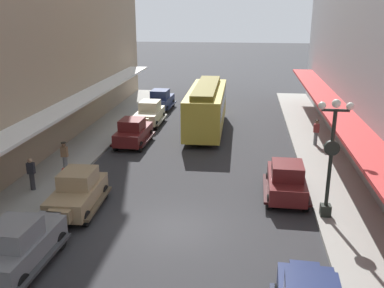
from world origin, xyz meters
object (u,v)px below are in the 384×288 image
(pedestrian_0, at_px, (65,156))
(parked_car_1, at_px, (19,244))
(parked_car_5, at_px, (161,99))
(pedestrian_1, at_px, (316,132))
(parked_car_2, at_px, (149,113))
(parked_car_6, at_px, (286,179))
(pedestrian_2, at_px, (31,174))
(parked_car_0, at_px, (77,191))
(fire_hydrant, at_px, (64,175))
(parked_car_4, at_px, (133,131))
(streetcar, at_px, (206,106))
(lamp_post_with_clock, at_px, (331,154))

(pedestrian_0, bearing_deg, parked_car_1, -76.78)
(parked_car_5, relative_size, pedestrian_1, 2.58)
(parked_car_2, height_order, parked_car_6, same)
(parked_car_1, xyz_separation_m, pedestrian_2, (-2.68, 6.24, 0.05))
(parked_car_0, height_order, pedestrian_1, parked_car_0)
(parked_car_1, xyz_separation_m, pedestrian_0, (-2.08, 8.87, 0.07))
(parked_car_1, bearing_deg, pedestrian_1, 51.67)
(fire_hydrant, distance_m, pedestrian_0, 1.77)
(parked_car_6, distance_m, fire_hydrant, 11.22)
(parked_car_5, relative_size, pedestrian_0, 2.58)
(pedestrian_1, bearing_deg, parked_car_4, -174.68)
(pedestrian_2, bearing_deg, parked_car_2, 77.88)
(parked_car_5, bearing_deg, parked_car_6, -61.53)
(parked_car_4, distance_m, pedestrian_1, 12.05)
(pedestrian_1, xyz_separation_m, pedestrian_2, (-14.99, -9.33, -0.02))
(streetcar, height_order, lamp_post_with_clock, lamp_post_with_clock)
(parked_car_1, distance_m, streetcar, 19.18)
(parked_car_2, height_order, fire_hydrant, parked_car_2)
(parked_car_6, bearing_deg, parked_car_5, 118.47)
(parked_car_6, bearing_deg, pedestrian_0, 171.91)
(parked_car_0, bearing_deg, fire_hydrant, 123.82)
(parked_car_1, bearing_deg, parked_car_5, 89.77)
(parked_car_6, xyz_separation_m, pedestrian_0, (-11.82, 1.68, 0.07))
(parked_car_4, height_order, pedestrian_0, parked_car_4)
(parked_car_4, relative_size, fire_hydrant, 5.23)
(lamp_post_with_clock, bearing_deg, fire_hydrant, 170.72)
(parked_car_0, xyz_separation_m, fire_hydrant, (-1.79, 2.67, -0.38))
(pedestrian_1, bearing_deg, parked_car_2, 160.83)
(parked_car_6, height_order, pedestrian_2, parked_car_6)
(parked_car_1, height_order, parked_car_4, same)
(lamp_post_with_clock, bearing_deg, parked_car_2, 127.16)
(pedestrian_0, bearing_deg, pedestrian_1, 24.97)
(parked_car_2, distance_m, streetcar, 4.83)
(streetcar, xyz_separation_m, lamp_post_with_clock, (6.48, -13.36, 1.08))
(parked_car_0, relative_size, parked_car_5, 1.00)
(parked_car_5, height_order, streetcar, streetcar)
(fire_hydrant, bearing_deg, parked_car_6, -0.43)
(parked_car_1, bearing_deg, pedestrian_2, 113.27)
(parked_car_4, xyz_separation_m, pedestrian_0, (-2.39, -5.59, 0.07))
(parked_car_6, relative_size, lamp_post_with_clock, 0.83)
(parked_car_6, height_order, pedestrian_1, parked_car_6)
(parked_car_2, relative_size, lamp_post_with_clock, 0.83)
(parked_car_1, bearing_deg, lamp_post_with_clock, 24.70)
(lamp_post_with_clock, relative_size, pedestrian_1, 3.09)
(parked_car_2, xyz_separation_m, streetcar, (4.58, -1.23, 0.96))
(parked_car_0, relative_size, parked_car_1, 1.00)
(parked_car_1, xyz_separation_m, parked_car_5, (0.10, 24.96, 0.00))
(parked_car_2, relative_size, pedestrian_0, 2.56)
(parked_car_6, distance_m, pedestrian_0, 11.94)
(parked_car_0, bearing_deg, parked_car_6, 15.34)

